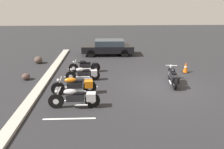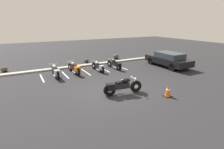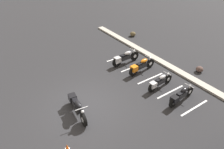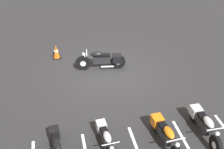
{
  "view_description": "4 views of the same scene",
  "coord_description": "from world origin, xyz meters",
  "px_view_note": "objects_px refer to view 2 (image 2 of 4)",
  "views": [
    {
      "loc": [
        -10.97,
        3.32,
        4.48
      ],
      "look_at": [
        -0.71,
        2.91,
        0.96
      ],
      "focal_mm": 35.0,
      "sensor_mm": 36.0,
      "label": 1
    },
    {
      "loc": [
        -4.55,
        -8.25,
        3.9
      ],
      "look_at": [
        0.89,
        1.76,
        0.46
      ],
      "focal_mm": 28.0,
      "sensor_mm": 36.0,
      "label": 2
    },
    {
      "loc": [
        8.01,
        -3.77,
        7.75
      ],
      "look_at": [
        -0.54,
        2.2,
        0.91
      ],
      "focal_mm": 35.0,
      "sensor_mm": 36.0,
      "label": 3
    },
    {
      "loc": [
        2.38,
        11.75,
        7.58
      ],
      "look_at": [
        0.16,
        1.1,
        0.66
      ],
      "focal_mm": 50.0,
      "sensor_mm": 36.0,
      "label": 4
    }
  ],
  "objects_px": {
    "car_black": "(168,59)",
    "landscape_rock_1": "(4,69)",
    "landscape_rock_2": "(86,61)",
    "landscape_rock_0": "(116,56)",
    "parked_bike_3": "(115,64)",
    "parked_bike_1": "(74,68)",
    "traffic_cone": "(168,91)",
    "parked_bike_2": "(98,66)",
    "parked_bike_0": "(55,71)",
    "motorcycle_black_featured": "(121,86)"
  },
  "relations": [
    {
      "from": "parked_bike_1",
      "to": "car_black",
      "type": "xyz_separation_m",
      "value": [
        8.15,
        -1.78,
        0.21
      ]
    },
    {
      "from": "parked_bike_0",
      "to": "parked_bike_1",
      "type": "xyz_separation_m",
      "value": [
        1.47,
        0.2,
        -0.0
      ]
    },
    {
      "from": "parked_bike_2",
      "to": "traffic_cone",
      "type": "bearing_deg",
      "value": -173.19
    },
    {
      "from": "parked_bike_3",
      "to": "landscape_rock_0",
      "type": "bearing_deg",
      "value": -35.88
    },
    {
      "from": "landscape_rock_2",
      "to": "traffic_cone",
      "type": "distance_m",
      "value": 9.94
    },
    {
      "from": "parked_bike_1",
      "to": "motorcycle_black_featured",
      "type": "bearing_deg",
      "value": -172.88
    },
    {
      "from": "parked_bike_1",
      "to": "landscape_rock_1",
      "type": "distance_m",
      "value": 5.93
    },
    {
      "from": "landscape_rock_0",
      "to": "landscape_rock_2",
      "type": "bearing_deg",
      "value": -176.03
    },
    {
      "from": "landscape_rock_0",
      "to": "parked_bike_0",
      "type": "bearing_deg",
      "value": -153.1
    },
    {
      "from": "parked_bike_2",
      "to": "landscape_rock_0",
      "type": "xyz_separation_m",
      "value": [
        3.8,
        3.72,
        -0.16
      ]
    },
    {
      "from": "landscape_rock_0",
      "to": "traffic_cone",
      "type": "distance_m",
      "value": 10.45
    },
    {
      "from": "parked_bike_3",
      "to": "traffic_cone",
      "type": "height_order",
      "value": "parked_bike_3"
    },
    {
      "from": "parked_bike_3",
      "to": "traffic_cone",
      "type": "distance_m",
      "value": 6.45
    },
    {
      "from": "motorcycle_black_featured",
      "to": "parked_bike_3",
      "type": "xyz_separation_m",
      "value": [
        2.39,
        4.96,
        -0.05
      ]
    },
    {
      "from": "car_black",
      "to": "landscape_rock_0",
      "type": "height_order",
      "value": "car_black"
    },
    {
      "from": "motorcycle_black_featured",
      "to": "traffic_cone",
      "type": "xyz_separation_m",
      "value": [
        2.06,
        -1.49,
        -0.15
      ]
    },
    {
      "from": "parked_bike_3",
      "to": "car_black",
      "type": "xyz_separation_m",
      "value": [
        4.66,
        -1.54,
        0.25
      ]
    },
    {
      "from": "parked_bike_1",
      "to": "landscape_rock_2",
      "type": "distance_m",
      "value": 3.89
    },
    {
      "from": "car_black",
      "to": "traffic_cone",
      "type": "distance_m",
      "value": 7.0
    },
    {
      "from": "traffic_cone",
      "to": "landscape_rock_0",
      "type": "bearing_deg",
      "value": 75.81
    },
    {
      "from": "parked_bike_1",
      "to": "traffic_cone",
      "type": "height_order",
      "value": "parked_bike_1"
    },
    {
      "from": "landscape_rock_0",
      "to": "landscape_rock_2",
      "type": "height_order",
      "value": "landscape_rock_0"
    },
    {
      "from": "landscape_rock_1",
      "to": "landscape_rock_2",
      "type": "relative_size",
      "value": 1.07
    },
    {
      "from": "parked_bike_1",
      "to": "parked_bike_2",
      "type": "bearing_deg",
      "value": -102.57
    },
    {
      "from": "parked_bike_2",
      "to": "parked_bike_3",
      "type": "bearing_deg",
      "value": -93.22
    },
    {
      "from": "landscape_rock_0",
      "to": "parked_bike_2",
      "type": "bearing_deg",
      "value": -135.62
    },
    {
      "from": "parked_bike_2",
      "to": "car_black",
      "type": "xyz_separation_m",
      "value": [
        6.22,
        -1.52,
        0.26
      ]
    },
    {
      "from": "parked_bike_1",
      "to": "car_black",
      "type": "height_order",
      "value": "car_black"
    },
    {
      "from": "car_black",
      "to": "landscape_rock_1",
      "type": "xyz_separation_m",
      "value": [
        -13.02,
        5.15,
        -0.48
      ]
    },
    {
      "from": "parked_bike_3",
      "to": "landscape_rock_2",
      "type": "relative_size",
      "value": 4.35
    },
    {
      "from": "parked_bike_2",
      "to": "landscape_rock_1",
      "type": "relative_size",
      "value": 3.95
    },
    {
      "from": "landscape_rock_1",
      "to": "landscape_rock_0",
      "type": "bearing_deg",
      "value": 0.46
    },
    {
      "from": "parked_bike_2",
      "to": "parked_bike_3",
      "type": "relative_size",
      "value": 0.97
    },
    {
      "from": "parked_bike_1",
      "to": "parked_bike_3",
      "type": "distance_m",
      "value": 3.5
    },
    {
      "from": "landscape_rock_0",
      "to": "landscape_rock_1",
      "type": "bearing_deg",
      "value": -179.54
    },
    {
      "from": "landscape_rock_2",
      "to": "traffic_cone",
      "type": "bearing_deg",
      "value": -84.38
    },
    {
      "from": "parked_bike_1",
      "to": "landscape_rock_0",
      "type": "xyz_separation_m",
      "value": [
        5.72,
        3.45,
        -0.21
      ]
    },
    {
      "from": "parked_bike_1",
      "to": "parked_bike_2",
      "type": "relative_size",
      "value": 1.12
    },
    {
      "from": "landscape_rock_1",
      "to": "landscape_rock_2",
      "type": "distance_m",
      "value": 7.06
    },
    {
      "from": "parked_bike_2",
      "to": "parked_bike_0",
      "type": "bearing_deg",
      "value": 84.82
    },
    {
      "from": "traffic_cone",
      "to": "parked_bike_0",
      "type": "bearing_deg",
      "value": 125.54
    },
    {
      "from": "landscape_rock_1",
      "to": "traffic_cone",
      "type": "height_order",
      "value": "traffic_cone"
    },
    {
      "from": "landscape_rock_1",
      "to": "car_black",
      "type": "bearing_deg",
      "value": -21.58
    },
    {
      "from": "parked_bike_1",
      "to": "landscape_rock_0",
      "type": "relative_size",
      "value": 3.54
    },
    {
      "from": "landscape_rock_0",
      "to": "parked_bike_3",
      "type": "bearing_deg",
      "value": -121.16
    },
    {
      "from": "car_black",
      "to": "landscape_rock_1",
      "type": "relative_size",
      "value": 8.57
    },
    {
      "from": "parked_bike_0",
      "to": "parked_bike_2",
      "type": "height_order",
      "value": "parked_bike_0"
    },
    {
      "from": "motorcycle_black_featured",
      "to": "parked_bike_2",
      "type": "distance_m",
      "value": 5.0
    },
    {
      "from": "motorcycle_black_featured",
      "to": "parked_bike_1",
      "type": "xyz_separation_m",
      "value": [
        -1.1,
        5.19,
        -0.01
      ]
    },
    {
      "from": "car_black",
      "to": "parked_bike_1",
      "type": "bearing_deg",
      "value": 78.44
    }
  ]
}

